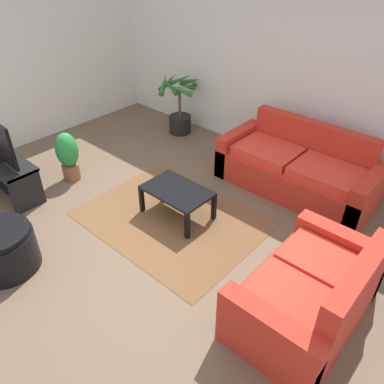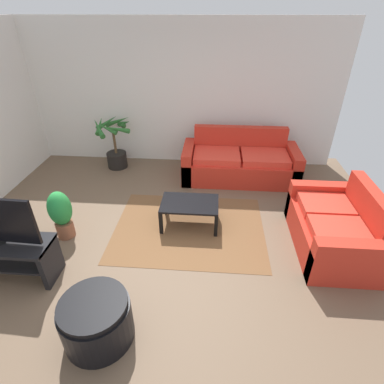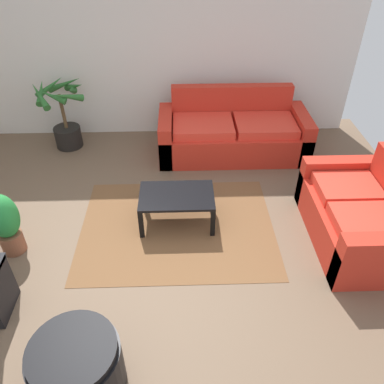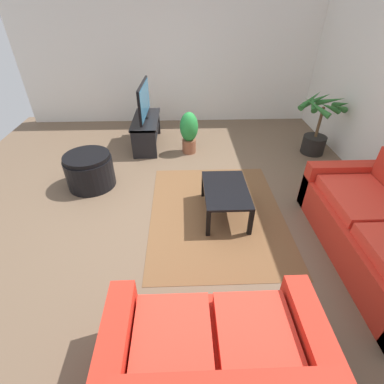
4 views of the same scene
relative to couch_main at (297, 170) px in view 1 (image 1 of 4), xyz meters
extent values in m
plane|color=brown|center=(-1.13, -2.28, -0.30)|extent=(6.60, 6.60, 0.00)
cube|color=silver|center=(-1.13, 0.72, 1.05)|extent=(6.00, 0.06, 2.70)
cube|color=red|center=(0.00, -0.03, -0.09)|extent=(2.11, 0.90, 0.42)
cube|color=red|center=(0.00, 0.34, 0.36)|extent=(1.75, 0.16, 0.48)
cube|color=red|center=(-0.97, -0.03, 0.01)|extent=(0.18, 0.90, 0.62)
cube|color=red|center=(0.97, -0.03, 0.01)|extent=(0.18, 0.90, 0.62)
cube|color=red|center=(-0.44, -0.08, 0.18)|extent=(0.84, 0.66, 0.12)
cube|color=red|center=(0.44, -0.08, 0.18)|extent=(0.84, 0.66, 0.12)
cube|color=red|center=(1.12, -1.87, -0.09)|extent=(0.90, 1.47, 0.42)
cube|color=red|center=(1.49, -1.87, 0.36)|extent=(0.16, 1.11, 0.48)
cube|color=red|center=(1.12, -2.51, 0.01)|extent=(0.90, 0.18, 0.62)
cube|color=red|center=(1.12, -1.22, 0.01)|extent=(0.90, 0.18, 0.62)
cube|color=red|center=(1.07, -2.15, 0.18)|extent=(0.66, 0.52, 0.12)
cube|color=red|center=(1.07, -1.59, 0.18)|extent=(0.66, 0.52, 0.12)
cube|color=black|center=(-2.88, -2.70, 0.19)|extent=(1.10, 0.45, 0.04)
cube|color=black|center=(-2.88, -2.70, -0.07)|extent=(1.02, 0.39, 0.03)
cube|color=black|center=(-2.36, -2.70, -0.04)|extent=(0.06, 0.41, 0.52)
cylinder|color=black|center=(-2.88, -2.70, 0.23)|extent=(0.10, 0.10, 0.04)
cube|color=black|center=(-0.81, -1.53, 0.07)|extent=(0.84, 0.54, 0.03)
cube|color=black|center=(-1.21, -1.77, -0.12)|extent=(0.05, 0.05, 0.36)
cube|color=black|center=(-0.42, -1.77, -0.12)|extent=(0.05, 0.05, 0.36)
cube|color=black|center=(-1.21, -1.28, -0.12)|extent=(0.05, 0.05, 0.36)
cube|color=black|center=(-0.42, -1.28, -0.12)|extent=(0.05, 0.05, 0.36)
cube|color=brown|center=(-0.81, -1.63, -0.30)|extent=(2.20, 1.70, 0.01)
cylinder|color=black|center=(-2.45, 0.27, -0.15)|extent=(0.39, 0.39, 0.31)
cylinder|color=brown|center=(-2.45, 0.27, 0.27)|extent=(0.05, 0.05, 0.52)
cone|color=#2A682B|center=(-2.28, 0.28, 0.58)|extent=(0.13, 0.38, 0.22)
cone|color=#2A682B|center=(-2.26, 0.44, 0.58)|extent=(0.41, 0.45, 0.28)
cone|color=#2A682B|center=(-2.43, 0.52, 0.58)|extent=(0.53, 0.15, 0.28)
cone|color=#2A682B|center=(-2.62, 0.43, 0.58)|extent=(0.40, 0.40, 0.26)
cone|color=#2A682B|center=(-2.69, 0.24, 0.58)|extent=(0.15, 0.48, 0.26)
cone|color=#2A682B|center=(-2.67, 0.12, 0.58)|extent=(0.38, 0.49, 0.28)
cone|color=#2A682B|center=(-2.48, 0.09, 0.58)|extent=(0.39, 0.16, 0.23)
cone|color=#2A682B|center=(-2.30, 0.08, 0.58)|extent=(0.44, 0.39, 0.27)
cylinder|color=brown|center=(-2.56, -1.93, -0.18)|extent=(0.24, 0.24, 0.24)
ellipsoid|color=#288D3C|center=(-2.56, -1.93, 0.17)|extent=(0.31, 0.31, 0.51)
cylinder|color=black|center=(-1.56, -3.41, -0.08)|extent=(0.68, 0.68, 0.44)
camera|label=1|loc=(1.86, -4.25, 2.69)|focal=35.23mm
camera|label=2|loc=(-0.50, -5.12, 2.51)|focal=27.94mm
camera|label=3|loc=(-0.76, -4.90, 2.70)|focal=35.78mm
camera|label=4|loc=(1.99, -2.05, 2.05)|focal=26.27mm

